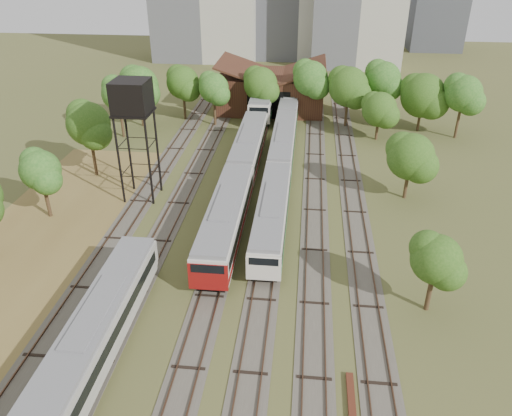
# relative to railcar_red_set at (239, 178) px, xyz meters

# --- Properties ---
(ground) EXTENTS (240.00, 240.00, 0.00)m
(ground) POSITION_rel_railcar_red_set_xyz_m (2.00, -27.47, -1.98)
(ground) COLOR #475123
(ground) RESTS_ON ground
(tracks) EXTENTS (24.60, 80.00, 0.19)m
(tracks) POSITION_rel_railcar_red_set_xyz_m (1.33, -2.47, -1.94)
(tracks) COLOR #4C473D
(tracks) RESTS_ON ground
(railcar_red_set) EXTENTS (3.03, 34.58, 3.75)m
(railcar_red_set) POSITION_rel_railcar_red_set_xyz_m (0.00, 0.00, 0.00)
(railcar_red_set) COLOR black
(railcar_red_set) RESTS_ON ground
(railcar_green_set) EXTENTS (2.76, 52.08, 3.41)m
(railcar_green_set) POSITION_rel_railcar_red_set_xyz_m (4.00, 10.47, -0.18)
(railcar_green_set) COLOR black
(railcar_green_set) RESTS_ON ground
(railcar_rear) EXTENTS (3.18, 16.08, 3.93)m
(railcar_rear) POSITION_rel_railcar_red_set_xyz_m (0.00, 28.47, 0.10)
(railcar_rear) COLOR black
(railcar_rear) RESTS_ON ground
(old_grey_coach) EXTENTS (2.84, 18.00, 3.50)m
(old_grey_coach) POSITION_rel_railcar_red_set_xyz_m (-6.00, -23.47, -0.07)
(old_grey_coach) COLOR black
(old_grey_coach) RESTS_ON ground
(water_tower) EXTENTS (3.57, 3.57, 12.32)m
(water_tower) POSITION_rel_railcar_red_set_xyz_m (-10.08, -1.23, 8.41)
(water_tower) COLOR black
(water_tower) RESTS_ON ground
(maintenance_shed) EXTENTS (16.45, 11.55, 7.58)m
(maintenance_shed) POSITION_rel_railcar_red_set_xyz_m (1.00, 30.51, 0.93)
(maintenance_shed) COLOR #3C1F16
(maintenance_shed) RESTS_ON ground
(tree_band_left) EXTENTS (8.39, 55.16, 8.54)m
(tree_band_left) POSITION_rel_railcar_red_set_xyz_m (-17.87, -11.92, 3.78)
(tree_band_left) COLOR #382616
(tree_band_left) RESTS_ON ground
(tree_band_far) EXTENTS (48.95, 10.09, 8.94)m
(tree_band_far) POSITION_rel_railcar_red_set_xyz_m (6.97, 22.90, 3.72)
(tree_band_far) COLOR #382616
(tree_band_far) RESTS_ON ground
(tree_band_right) EXTENTS (5.87, 39.19, 7.05)m
(tree_band_right) POSITION_rel_railcar_red_set_xyz_m (16.71, 4.39, 2.44)
(tree_band_right) COLOR #382616
(tree_band_right) RESTS_ON ground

